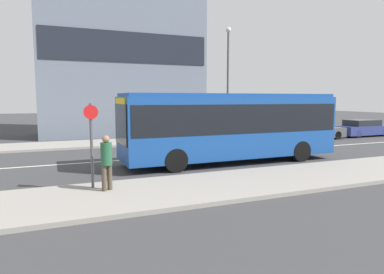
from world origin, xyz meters
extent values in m
plane|color=#3A3A3D|center=(0.00, 0.00, 0.00)|extent=(120.00, 120.00, 0.00)
cube|color=gray|center=(0.00, -6.25, 0.07)|extent=(44.00, 3.50, 0.13)
cube|color=gray|center=(0.00, 6.25, 0.07)|extent=(44.00, 3.50, 0.13)
cube|color=silver|center=(0.00, 0.00, 0.00)|extent=(41.80, 0.16, 0.01)
cube|color=#1E232D|center=(0.74, 9.47, 6.71)|extent=(12.25, 0.08, 2.20)
cube|color=#194793|center=(2.79, -2.36, 1.66)|extent=(10.01, 2.51, 2.69)
cube|color=black|center=(2.79, -2.36, 2.06)|extent=(9.81, 2.54, 1.24)
cube|color=#194793|center=(2.79, -2.36, 3.07)|extent=(9.86, 2.30, 0.14)
cube|color=black|center=(-2.23, -2.36, 1.90)|extent=(0.05, 2.20, 1.61)
cube|color=yellow|center=(-2.23, -2.36, 2.79)|extent=(0.04, 1.75, 0.32)
cylinder|color=black|center=(-0.31, -3.50, 0.48)|extent=(0.96, 0.28, 0.96)
cylinder|color=black|center=(-0.31, -1.22, 0.48)|extent=(0.96, 0.28, 0.96)
cylinder|color=black|center=(5.90, -3.50, 0.48)|extent=(0.96, 0.28, 0.96)
cylinder|color=black|center=(5.90, -1.22, 0.48)|extent=(0.96, 0.28, 0.96)
cube|color=#4C5156|center=(12.92, 3.22, 0.49)|extent=(4.15, 1.82, 0.68)
cube|color=#21262B|center=(12.79, 3.22, 1.05)|extent=(2.28, 1.60, 0.45)
cylinder|color=black|center=(14.20, 2.40, 0.30)|extent=(0.60, 0.18, 0.60)
cylinder|color=black|center=(14.20, 4.04, 0.30)|extent=(0.60, 0.18, 0.60)
cylinder|color=black|center=(11.63, 2.40, 0.30)|extent=(0.60, 0.18, 0.60)
cylinder|color=black|center=(11.63, 4.04, 0.30)|extent=(0.60, 0.18, 0.60)
cube|color=navy|center=(17.77, 3.35, 0.49)|extent=(4.48, 1.80, 0.68)
cube|color=#21262B|center=(17.64, 3.35, 1.06)|extent=(2.46, 1.59, 0.46)
cylinder|color=black|center=(19.16, 2.54, 0.30)|extent=(0.60, 0.18, 0.60)
cylinder|color=black|center=(19.16, 4.16, 0.30)|extent=(0.60, 0.18, 0.60)
cylinder|color=black|center=(16.38, 2.54, 0.30)|extent=(0.60, 0.18, 0.60)
cylinder|color=black|center=(16.38, 4.16, 0.30)|extent=(0.60, 0.18, 0.60)
cylinder|color=#4C4233|center=(-3.24, -5.63, 0.52)|extent=(0.15, 0.15, 0.79)
cylinder|color=#4C4233|center=(-3.42, -5.72, 0.52)|extent=(0.15, 0.15, 0.79)
cylinder|color=#235638|center=(-3.33, -5.67, 1.26)|extent=(0.34, 0.34, 0.68)
sphere|color=#936B4C|center=(-3.33, -5.67, 1.71)|extent=(0.22, 0.22, 0.22)
cylinder|color=#4C4C51|center=(-3.69, -5.16, 1.45)|extent=(0.09, 0.09, 2.65)
cylinder|color=red|center=(-3.69, -5.22, 2.51)|extent=(0.44, 0.03, 0.44)
cylinder|color=#4C4C51|center=(6.68, 5.10, 3.81)|extent=(0.14, 0.14, 7.36)
sphere|color=silver|center=(6.68, 5.10, 7.60)|extent=(0.36, 0.36, 0.36)
camera|label=1|loc=(-4.87, -16.09, 2.92)|focal=32.00mm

